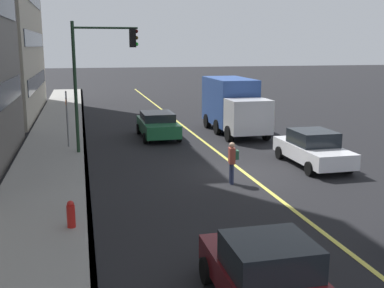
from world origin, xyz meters
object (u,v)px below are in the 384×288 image
object	(u,v)px
traffic_light_mast	(98,66)
fire_hydrant	(71,217)
car_white	(313,148)
pedestrian_with_backpack	(232,160)
car_maroon	(267,275)
truck_blue	(233,105)
street_sign_post	(67,115)
car_green	(158,125)

from	to	relation	value
traffic_light_mast	fire_hydrant	bearing A→B (deg)	172.66
car_white	fire_hydrant	xyz separation A→B (m)	(-5.38, 10.33, -0.32)
car_white	pedestrian_with_backpack	size ratio (longest dim) A/B	2.79
car_white	fire_hydrant	bearing A→B (deg)	117.51
pedestrian_with_backpack	traffic_light_mast	bearing A→B (deg)	36.55
car_maroon	fire_hydrant	xyz separation A→B (m)	(5.05, 3.89, -0.28)
truck_blue	pedestrian_with_backpack	distance (m)	11.09
street_sign_post	traffic_light_mast	bearing A→B (deg)	-133.14
fire_hydrant	car_white	bearing A→B (deg)	-62.49
car_maroon	car_green	xyz separation A→B (m)	(18.49, -0.81, 0.02)
truck_blue	traffic_light_mast	world-z (taller)	traffic_light_mast
car_white	street_sign_post	world-z (taller)	street_sign_post
truck_blue	street_sign_post	xyz separation A→B (m)	(-2.67, 9.77, 0.04)
car_green	pedestrian_with_backpack	world-z (taller)	pedestrian_with_backpack
traffic_light_mast	street_sign_post	distance (m)	3.32
car_green	car_maroon	bearing A→B (deg)	177.50
truck_blue	street_sign_post	bearing A→B (deg)	105.27
car_maroon	fire_hydrant	distance (m)	6.38
traffic_light_mast	street_sign_post	bearing A→B (deg)	46.86
car_green	street_sign_post	distance (m)	5.50
street_sign_post	fire_hydrant	xyz separation A→B (m)	(-11.38, -0.30, -1.30)
car_white	truck_blue	distance (m)	8.76
car_green	traffic_light_mast	xyz separation A→B (m)	(-3.54, 3.42, 3.51)
car_maroon	car_green	world-z (taller)	car_maroon
truck_blue	fire_hydrant	bearing A→B (deg)	146.03
car_maroon	fire_hydrant	world-z (taller)	car_maroon
car_white	street_sign_post	xyz separation A→B (m)	(6.00, 10.64, 0.98)
car_maroon	car_white	world-z (taller)	car_white
car_white	car_green	xyz separation A→B (m)	(8.06, 5.63, -0.01)
car_white	traffic_light_mast	size ratio (longest dim) A/B	0.72
car_maroon	street_sign_post	world-z (taller)	street_sign_post
traffic_light_mast	street_sign_post	size ratio (longest dim) A/B	2.12
pedestrian_with_backpack	traffic_light_mast	distance (m)	8.58
car_maroon	traffic_light_mast	bearing A→B (deg)	9.93
truck_blue	pedestrian_with_backpack	size ratio (longest dim) A/B	4.14
car_white	pedestrian_with_backpack	world-z (taller)	pedestrian_with_backpack
truck_blue	traffic_light_mast	size ratio (longest dim) A/B	1.06
car_maroon	street_sign_post	size ratio (longest dim) A/B	1.29
car_white	traffic_light_mast	distance (m)	10.71
truck_blue	street_sign_post	world-z (taller)	truck_blue
car_maroon	traffic_light_mast	distance (m)	15.58
fire_hydrant	street_sign_post	bearing A→B (deg)	1.53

